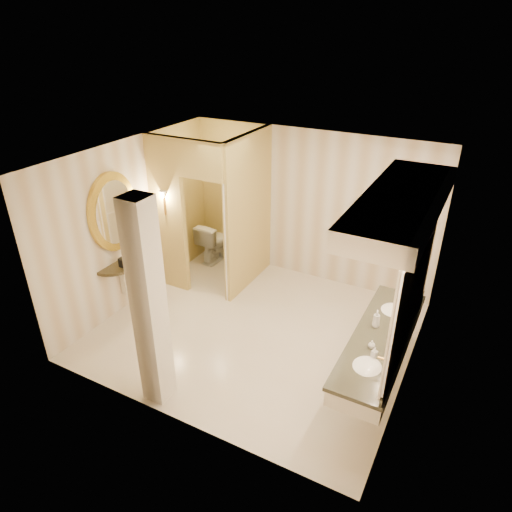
{
  "coord_description": "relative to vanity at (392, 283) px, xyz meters",
  "views": [
    {
      "loc": [
        2.7,
        -5.05,
        4.31
      ],
      "look_at": [
        -0.1,
        0.2,
        1.18
      ],
      "focal_mm": 32.0,
      "sensor_mm": 36.0,
      "label": 1
    }
  ],
  "objects": [
    {
      "name": "floor",
      "position": [
        -1.98,
        0.4,
        -1.63
      ],
      "size": [
        4.5,
        4.5,
        0.0
      ],
      "primitive_type": "plane",
      "color": "silver",
      "rests_on": "ground"
    },
    {
      "name": "ceiling",
      "position": [
        -1.98,
        0.4,
        1.07
      ],
      "size": [
        4.5,
        4.5,
        0.0
      ],
      "primitive_type": "plane",
      "rotation": [
        3.14,
        0.0,
        0.0
      ],
      "color": "silver",
      "rests_on": "wall_back"
    },
    {
      "name": "wall_back",
      "position": [
        -1.98,
        2.4,
        -0.28
      ],
      "size": [
        4.5,
        0.02,
        2.7
      ],
      "primitive_type": "cube",
      "color": "beige",
      "rests_on": "floor"
    },
    {
      "name": "wall_front",
      "position": [
        -1.98,
        -1.6,
        -0.28
      ],
      "size": [
        4.5,
        0.02,
        2.7
      ],
      "primitive_type": "cube",
      "color": "beige",
      "rests_on": "floor"
    },
    {
      "name": "wall_left",
      "position": [
        -4.23,
        0.4,
        -0.28
      ],
      "size": [
        0.02,
        4.0,
        2.7
      ],
      "primitive_type": "cube",
      "color": "beige",
      "rests_on": "floor"
    },
    {
      "name": "wall_right",
      "position": [
        0.27,
        0.4,
        -0.28
      ],
      "size": [
        0.02,
        4.0,
        2.7
      ],
      "primitive_type": "cube",
      "color": "beige",
      "rests_on": "floor"
    },
    {
      "name": "toilet_closet",
      "position": [
        -3.1,
        1.37,
        -0.24
      ],
      "size": [
        1.5,
        1.55,
        2.7
      ],
      "color": "tan",
      "rests_on": "floor"
    },
    {
      "name": "wall_sconce",
      "position": [
        -3.9,
        0.83,
        0.1
      ],
      "size": [
        0.14,
        0.14,
        0.42
      ],
      "color": "#B9843B",
      "rests_on": "toilet_closet"
    },
    {
      "name": "vanity",
      "position": [
        0.0,
        0.0,
        0.0
      ],
      "size": [
        0.75,
        2.49,
        2.09
      ],
      "color": "silver",
      "rests_on": "floor"
    },
    {
      "name": "console_shelf",
      "position": [
        -4.19,
        -0.02,
        -0.29
      ],
      "size": [
        0.96,
        0.96,
        1.93
      ],
      "color": "black",
      "rests_on": "floor"
    },
    {
      "name": "pillar",
      "position": [
        -2.43,
        -1.36,
        -0.28
      ],
      "size": [
        0.3,
        0.3,
        2.7
      ],
      "primitive_type": "cube",
      "color": "silver",
      "rests_on": "floor"
    },
    {
      "name": "tissue_box",
      "position": [
        -3.99,
        -0.13,
        -0.68
      ],
      "size": [
        0.15,
        0.15,
        0.14
      ],
      "primitive_type": "cube",
      "rotation": [
        0.0,
        0.0,
        -0.02
      ],
      "color": "black",
      "rests_on": "console_shelf"
    },
    {
      "name": "toilet",
      "position": [
        -3.8,
        2.1,
        -1.23
      ],
      "size": [
        0.47,
        0.79,
        0.8
      ],
      "primitive_type": "imported",
      "rotation": [
        0.0,
        0.0,
        3.11
      ],
      "color": "white",
      "rests_on": "floor"
    },
    {
      "name": "soap_bottle_a",
      "position": [
        -0.0,
        -0.44,
        -0.69
      ],
      "size": [
        0.08,
        0.08,
        0.13
      ],
      "primitive_type": "imported",
      "rotation": [
        0.0,
        0.0,
        -0.36
      ],
      "color": "beige",
      "rests_on": "vanity"
    },
    {
      "name": "soap_bottle_b",
      "position": [
        -0.07,
        -0.29,
        -0.7
      ],
      "size": [
        0.09,
        0.09,
        0.11
      ],
      "primitive_type": "imported",
      "rotation": [
        0.0,
        0.0,
        0.04
      ],
      "color": "silver",
      "rests_on": "vanity"
    },
    {
      "name": "soap_bottle_c",
      "position": [
        -0.14,
        0.15,
        -0.63
      ],
      "size": [
        0.11,
        0.11,
        0.24
      ],
      "primitive_type": "imported",
      "rotation": [
        0.0,
        0.0,
        0.26
      ],
      "color": "#C6B28C",
      "rests_on": "vanity"
    }
  ]
}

